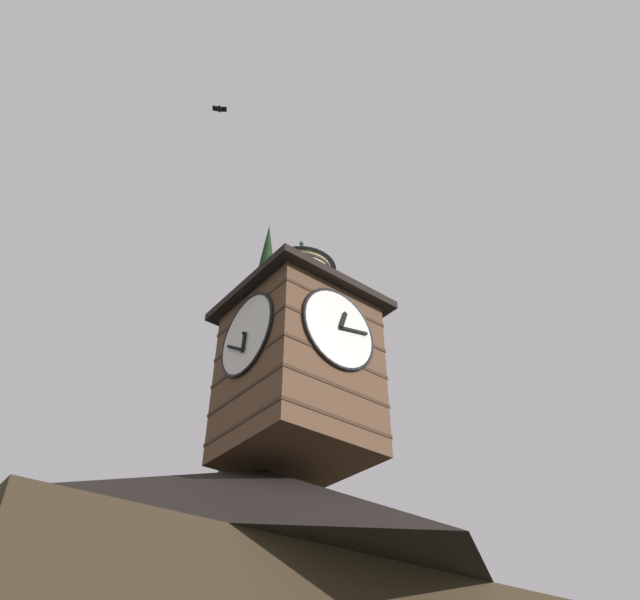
{
  "coord_description": "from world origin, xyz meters",
  "views": [
    {
      "loc": [
        7.98,
        12.86,
        1.4
      ],
      "look_at": [
        -1.59,
        0.96,
        12.91
      ],
      "focal_mm": 33.78,
      "sensor_mm": 36.0,
      "label": 1
    }
  ],
  "objects_px": {
    "pine_tree_behind": "(250,502)",
    "flying_bird_high": "(220,109)",
    "moon": "(242,539)",
    "clock_tower": "(299,359)"
  },
  "relations": [
    {
      "from": "clock_tower",
      "to": "flying_bird_high",
      "type": "relative_size",
      "value": 16.07
    },
    {
      "from": "flying_bird_high",
      "to": "pine_tree_behind",
      "type": "bearing_deg",
      "value": -135.57
    },
    {
      "from": "clock_tower",
      "to": "moon",
      "type": "bearing_deg",
      "value": -119.79
    },
    {
      "from": "moon",
      "to": "clock_tower",
      "type": "bearing_deg",
      "value": 60.21
    },
    {
      "from": "pine_tree_behind",
      "to": "flying_bird_high",
      "type": "relative_size",
      "value": 42.54
    },
    {
      "from": "moon",
      "to": "flying_bird_high",
      "type": "relative_size",
      "value": 2.96
    },
    {
      "from": "clock_tower",
      "to": "flying_bird_high",
      "type": "xyz_separation_m",
      "value": [
        4.14,
        0.87,
        7.63
      ]
    },
    {
      "from": "pine_tree_behind",
      "to": "flying_bird_high",
      "type": "height_order",
      "value": "pine_tree_behind"
    },
    {
      "from": "clock_tower",
      "to": "pine_tree_behind",
      "type": "distance_m",
      "value": 5.8
    },
    {
      "from": "clock_tower",
      "to": "moon",
      "type": "distance_m",
      "value": 38.57
    }
  ]
}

